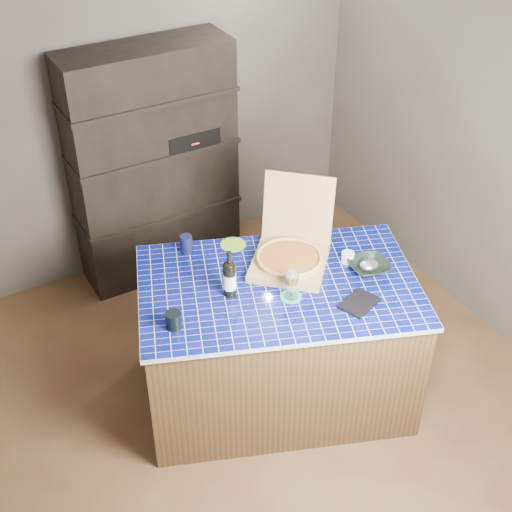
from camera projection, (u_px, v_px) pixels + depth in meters
room at (258, 226)px, 3.95m from camera, size 3.50×3.50×3.50m
shelving_unit at (154, 165)px, 5.23m from camera, size 1.20×0.41×1.80m
kitchen_island at (277, 341)px, 4.38m from camera, size 1.87×1.53×0.89m
pizza_box at (290, 255)px, 4.24m from camera, size 0.67×0.67×0.47m
mead_bottle at (229, 278)px, 3.98m from camera, size 0.08×0.08×0.29m
teal_trivet at (291, 297)px, 4.02m from camera, size 0.13×0.13×0.01m
wine_glass at (292, 278)px, 3.94m from camera, size 0.08×0.08×0.19m
tumbler at (173, 320)px, 3.79m from camera, size 0.09×0.09×0.10m
dvd_case at (359, 303)px, 3.97m from camera, size 0.26×0.22×0.02m
bowl at (369, 266)px, 4.21m from camera, size 0.27×0.27×0.06m
foil_contents at (369, 265)px, 4.20m from camera, size 0.12×0.10×0.06m
white_jar at (348, 257)px, 4.28m from camera, size 0.08×0.08×0.07m
navy_cup at (186, 244)px, 4.34m from camera, size 0.07×0.07×0.12m
green_trivet at (233, 245)px, 4.44m from camera, size 0.16×0.16×0.01m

